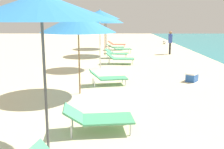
# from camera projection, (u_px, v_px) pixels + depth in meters

# --- Properties ---
(umbrella_third) EXTENTS (2.53, 2.53, 2.89)m
(umbrella_third) POSITION_uv_depth(u_px,v_px,m) (40.00, 7.00, 4.49)
(umbrella_third) COLOR #4C4C51
(umbrella_third) RESTS_ON ground
(lounger_third_shoreside) EXTENTS (1.56, 0.82, 0.58)m
(lounger_third_shoreside) POSITION_uv_depth(u_px,v_px,m) (96.00, 118.00, 5.87)
(lounger_third_shoreside) COLOR #4CA572
(lounger_third_shoreside) RESTS_ON ground
(umbrella_fourth) EXTENTS (2.37, 2.37, 2.62)m
(umbrella_fourth) POSITION_uv_depth(u_px,v_px,m) (77.00, 23.00, 8.40)
(umbrella_fourth) COLOR olive
(umbrella_fourth) RESTS_ON ground
(lounger_fourth_shoreside) EXTENTS (1.45, 0.83, 0.56)m
(lounger_fourth_shoreside) POSITION_uv_depth(u_px,v_px,m) (106.00, 77.00, 9.94)
(lounger_fourth_shoreside) COLOR #4CA572
(lounger_fourth_shoreside) RESTS_ON ground
(umbrella_fifth) EXTENTS (1.88, 1.88, 2.82)m
(umbrella_fifth) POSITION_uv_depth(u_px,v_px,m) (98.00, 15.00, 12.74)
(umbrella_fifth) COLOR silver
(umbrella_fifth) RESTS_ON ground
(lounger_fifth_shoreside) EXTENTS (1.53, 0.80, 0.62)m
(lounger_fifth_shoreside) POSITION_uv_depth(u_px,v_px,m) (118.00, 58.00, 14.40)
(lounger_fifth_shoreside) COLOR #4CA572
(lounger_fifth_shoreside) RESTS_ON ground
(umbrella_sixth) EXTENTS (2.40, 2.40, 2.77)m
(umbrella_sixth) POSITION_uv_depth(u_px,v_px,m) (104.00, 18.00, 17.17)
(umbrella_sixth) COLOR olive
(umbrella_sixth) RESTS_ON ground
(lounger_sixth_shoreside) EXTENTS (1.65, 0.92, 0.57)m
(lounger_sixth_shoreside) POSITION_uv_depth(u_px,v_px,m) (119.00, 49.00, 18.71)
(lounger_sixth_shoreside) COLOR #4CA572
(lounger_sixth_shoreside) RESTS_ON ground
(lounger_sixth_inland) EXTENTS (1.44, 0.86, 0.56)m
(lounger_sixth_inland) POSITION_uv_depth(u_px,v_px,m) (115.00, 53.00, 16.38)
(lounger_sixth_inland) COLOR #4CA572
(lounger_sixth_inland) RESTS_ON ground
(umbrella_farthest) EXTENTS (2.23, 2.23, 2.73)m
(umbrella_farthest) POSITION_uv_depth(u_px,v_px,m) (105.00, 18.00, 21.08)
(umbrella_farthest) COLOR #4C4C51
(umbrella_farthest) RESTS_ON ground
(lounger_farthest_shoreside) EXTENTS (1.55, 0.81, 0.49)m
(lounger_farthest_shoreside) POSITION_uv_depth(u_px,v_px,m) (115.00, 44.00, 22.76)
(lounger_farthest_shoreside) COLOR #D8593F
(lounger_farthest_shoreside) RESTS_ON ground
(lounger_farthest_inland) EXTENTS (1.35, 0.78, 0.45)m
(lounger_farthest_inland) POSITION_uv_depth(u_px,v_px,m) (114.00, 47.00, 20.53)
(lounger_farthest_inland) COLOR #4CA572
(lounger_farthest_inland) RESTS_ON ground
(person_walking_mid) EXTENTS (0.25, 0.37, 1.53)m
(person_walking_mid) POSITION_uv_depth(u_px,v_px,m) (169.00, 40.00, 18.10)
(person_walking_mid) COLOR #262628
(person_walking_mid) RESTS_ON ground
(cooler_box) EXTENTS (0.57, 0.59, 0.33)m
(cooler_box) POSITION_uv_depth(u_px,v_px,m) (191.00, 77.00, 10.51)
(cooler_box) COLOR #2659B2
(cooler_box) RESTS_ON ground
(beach_ball) EXTENTS (0.36, 0.36, 0.36)m
(beach_ball) POSITION_uv_depth(u_px,v_px,m) (163.00, 42.00, 25.11)
(beach_ball) COLOR white
(beach_ball) RESTS_ON ground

